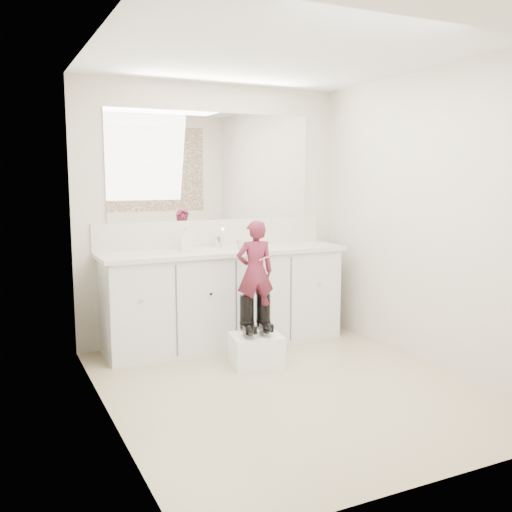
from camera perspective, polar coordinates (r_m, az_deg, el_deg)
floor at (r=4.36m, az=3.19°, el=-12.88°), size 3.00×3.00×0.00m
ceiling at (r=4.16m, az=3.46°, el=19.75°), size 3.00×3.00×0.00m
wall_back at (r=5.44m, az=-4.35°, el=4.26°), size 2.60×0.00×2.60m
wall_front at (r=2.87m, az=17.92°, el=0.60°), size 2.60×0.00×2.60m
wall_left at (r=3.64m, az=-14.90°, el=2.20°), size 0.00×3.00×3.00m
wall_right at (r=4.85m, az=16.92°, el=3.49°), size 0.00×3.00×3.00m
vanity_cabinet at (r=5.30m, az=-3.18°, el=-4.30°), size 2.20×0.55×0.85m
countertop at (r=5.21m, az=-3.15°, el=0.46°), size 2.28×0.58×0.04m
backsplash at (r=5.45m, az=-4.27°, el=2.31°), size 2.28×0.03×0.25m
mirror at (r=5.42m, az=-4.35°, el=8.90°), size 2.00×0.02×1.00m
dot_panel at (r=2.86m, az=18.17°, el=9.59°), size 2.00×0.01×1.20m
faucet at (r=5.35m, az=-3.83°, el=1.41°), size 0.08×0.08×0.10m
cup at (r=5.23m, az=-1.54°, el=1.19°), size 0.09×0.09×0.09m
soap_bottle at (r=5.11m, az=-7.12°, el=1.71°), size 0.10×0.10×0.22m
step_stool at (r=4.77m, az=0.01°, el=-9.38°), size 0.45×0.40×0.26m
boot_left at (r=4.67m, az=-0.93°, el=-5.97°), size 0.16×0.24×0.33m
boot_right at (r=4.74m, az=0.73°, el=-5.78°), size 0.16×0.24×0.33m
toddler at (r=4.63m, az=-0.09°, el=-1.60°), size 0.34×0.25×0.85m
toothbrush at (r=4.57m, az=1.13°, el=-0.12°), size 0.14×0.03×0.06m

